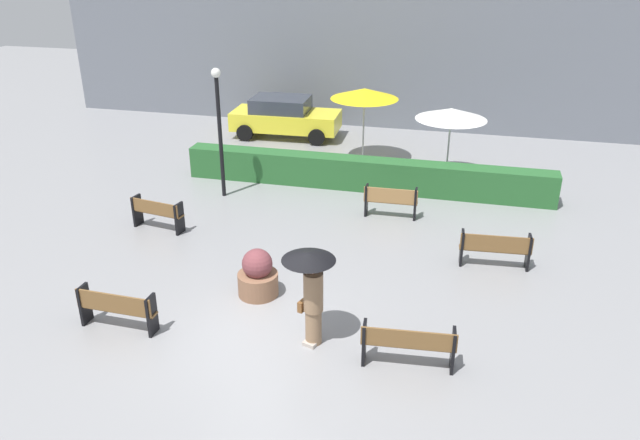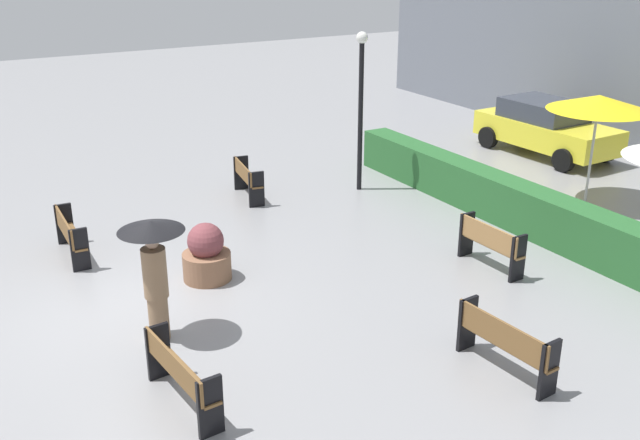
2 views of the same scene
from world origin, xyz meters
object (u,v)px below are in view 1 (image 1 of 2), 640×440
object	(u,v)px
pedestrian_with_umbrella	(311,284)
bench_far_right	(495,248)
bench_near_left	(116,307)
bench_back_row	(391,200)
patio_umbrella_white	(451,114)
bench_far_left	(157,212)
bench_near_right	(408,344)
parked_car	(285,116)
planter_pot	(258,275)
patio_umbrella_yellow	(365,94)
lamp_post	(219,120)

from	to	relation	value
pedestrian_with_umbrella	bench_far_right	bearing A→B (deg)	48.86
bench_near_left	pedestrian_with_umbrella	world-z (taller)	pedestrian_with_umbrella
bench_back_row	patio_umbrella_white	size ratio (longest dim) A/B	0.64
bench_far_left	patio_umbrella_white	xyz separation A→B (m)	(7.38, 5.80, 1.68)
bench_near_right	patio_umbrella_white	bearing A→B (deg)	89.39
parked_car	patio_umbrella_white	bearing A→B (deg)	-27.09
bench_far_right	bench_near_right	size ratio (longest dim) A/B	0.96
bench_far_right	planter_pot	size ratio (longest dim) A/B	1.53
bench_far_right	patio_umbrella_yellow	bearing A→B (deg)	122.94
bench_near_right	parked_car	xyz separation A→B (m)	(-6.42, 13.49, 0.30)
bench_far_right	pedestrian_with_umbrella	xyz separation A→B (m)	(-3.50, -4.01, 0.80)
pedestrian_with_umbrella	bench_near_right	bearing A→B (deg)	-9.98
bench_back_row	parked_car	bearing A→B (deg)	127.13
bench_back_row	pedestrian_with_umbrella	xyz separation A→B (m)	(-0.67, -6.33, 0.78)
bench_near_right	lamp_post	distance (m)	9.75
bench_back_row	parked_car	distance (m)	8.57
pedestrian_with_umbrella	parked_car	bearing A→B (deg)	108.88
bench_near_left	planter_pot	world-z (taller)	planter_pot
patio_umbrella_yellow	patio_umbrella_white	world-z (taller)	patio_umbrella_yellow
bench_near_left	lamp_post	bearing A→B (deg)	94.81
bench_back_row	planter_pot	xyz separation A→B (m)	(-2.27, -4.87, -0.06)
bench_near_right	lamp_post	bearing A→B (deg)	132.37
bench_far_left	patio_umbrella_white	world-z (taller)	patio_umbrella_white
bench_far_left	bench_far_right	bearing A→B (deg)	-0.04
bench_back_row	patio_umbrella_white	distance (m)	4.09
pedestrian_with_umbrella	lamp_post	xyz separation A→B (m)	(-4.53, 6.73, 1.08)
bench_far_right	patio_umbrella_white	bearing A→B (deg)	104.26
bench_far_left	bench_far_right	world-z (taller)	bench_far_right
bench_near_left	patio_umbrella_yellow	size ratio (longest dim) A/B	0.64
bench_far_right	parked_car	size ratio (longest dim) A/B	0.40
bench_far_left	lamp_post	size ratio (longest dim) A/B	0.39
bench_far_left	patio_umbrella_white	size ratio (longest dim) A/B	0.65
bench_far_left	parked_car	bearing A→B (deg)	84.67
planter_pot	lamp_post	world-z (taller)	lamp_post
bench_near_left	pedestrian_with_umbrella	xyz separation A→B (m)	(3.92, 0.50, 0.80)
planter_pot	patio_umbrella_white	distance (m)	9.27
patio_umbrella_white	lamp_post	bearing A→B (deg)	-154.84
bench_near_right	planter_pot	distance (m)	3.95
bench_far_left	bench_back_row	bearing A→B (deg)	21.00
planter_pot	lamp_post	xyz separation A→B (m)	(-2.93, 5.28, 1.92)
bench_far_left	bench_near_left	world-z (taller)	bench_far_left
bench_far_right	planter_pot	distance (m)	5.71
bench_near_left	lamp_post	distance (m)	7.50
planter_pot	bench_back_row	bearing A→B (deg)	65.03
patio_umbrella_yellow	patio_umbrella_white	size ratio (longest dim) A/B	1.10
lamp_post	parked_car	size ratio (longest dim) A/B	0.92
parked_car	lamp_post	bearing A→B (deg)	-90.27
bench_far_left	parked_car	world-z (taller)	parked_car
bench_near_left	bench_back_row	bearing A→B (deg)	56.11
bench_near_right	parked_car	bearing A→B (deg)	115.45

